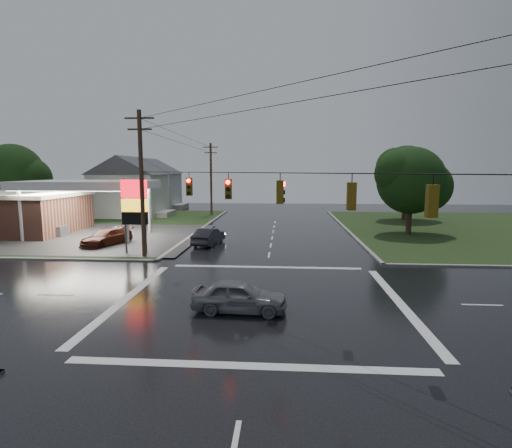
# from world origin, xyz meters

# --- Properties ---
(ground) EXTENTS (120.00, 120.00, 0.00)m
(ground) POSITION_xyz_m (0.00, 0.00, 0.00)
(ground) COLOR black
(ground) RESTS_ON ground
(grass_nw) EXTENTS (36.00, 36.00, 0.08)m
(grass_nw) POSITION_xyz_m (-26.00, 26.00, 0.04)
(grass_nw) COLOR #1E3015
(grass_nw) RESTS_ON ground
(grass_ne) EXTENTS (36.00, 36.00, 0.08)m
(grass_ne) POSITION_xyz_m (26.00, 26.00, 0.04)
(grass_ne) COLOR #1E3015
(grass_ne) RESTS_ON ground
(gas_station) EXTENTS (26.20, 18.00, 5.60)m
(gas_station) POSITION_xyz_m (-25.68, 19.70, 2.55)
(gas_station) COLOR #2D2D2D
(gas_station) RESTS_ON ground
(pylon_sign) EXTENTS (2.00, 0.35, 6.00)m
(pylon_sign) POSITION_xyz_m (-10.50, 10.50, 4.01)
(pylon_sign) COLOR #59595E
(pylon_sign) RESTS_ON ground
(utility_pole_nw) EXTENTS (2.20, 0.32, 11.00)m
(utility_pole_nw) POSITION_xyz_m (-9.50, 9.50, 5.72)
(utility_pole_nw) COLOR #382619
(utility_pole_nw) RESTS_ON ground
(utility_pole_n) EXTENTS (2.20, 0.32, 10.50)m
(utility_pole_n) POSITION_xyz_m (-9.50, 38.00, 5.47)
(utility_pole_n) COLOR #382619
(utility_pole_n) RESTS_ON ground
(traffic_signals) EXTENTS (26.87, 26.87, 1.47)m
(traffic_signals) POSITION_xyz_m (0.02, -0.02, 6.48)
(traffic_signals) COLOR black
(traffic_signals) RESTS_ON ground
(house_near) EXTENTS (11.05, 8.48, 8.60)m
(house_near) POSITION_xyz_m (-20.95, 36.00, 4.41)
(house_near) COLOR silver
(house_near) RESTS_ON ground
(house_far) EXTENTS (11.05, 8.48, 8.60)m
(house_far) POSITION_xyz_m (-21.95, 48.00, 4.41)
(house_far) COLOR silver
(house_far) RESTS_ON ground
(tree_nw_behind) EXTENTS (8.93, 7.60, 10.00)m
(tree_nw_behind) POSITION_xyz_m (-33.84, 29.99, 6.18)
(tree_nw_behind) COLOR black
(tree_nw_behind) RESTS_ON ground
(tree_ne_near) EXTENTS (7.99, 6.80, 8.98)m
(tree_ne_near) POSITION_xyz_m (14.14, 21.99, 5.56)
(tree_ne_near) COLOR black
(tree_ne_near) RESTS_ON ground
(tree_ne_far) EXTENTS (8.46, 7.20, 9.80)m
(tree_ne_far) POSITION_xyz_m (17.15, 33.99, 6.18)
(tree_ne_far) COLOR black
(tree_ne_far) RESTS_ON ground
(car_north) EXTENTS (2.37, 4.81, 1.52)m
(car_north) POSITION_xyz_m (-5.55, 14.99, 0.76)
(car_north) COLOR black
(car_north) RESTS_ON ground
(car_crossing) EXTENTS (4.54, 2.00, 1.52)m
(car_crossing) POSITION_xyz_m (-0.90, -1.78, 0.76)
(car_crossing) COLOR slate
(car_crossing) RESTS_ON ground
(car_pump) EXTENTS (3.79, 5.47, 1.47)m
(car_pump) POSITION_xyz_m (-14.50, 14.00, 0.74)
(car_pump) COLOR #532013
(car_pump) RESTS_ON ground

